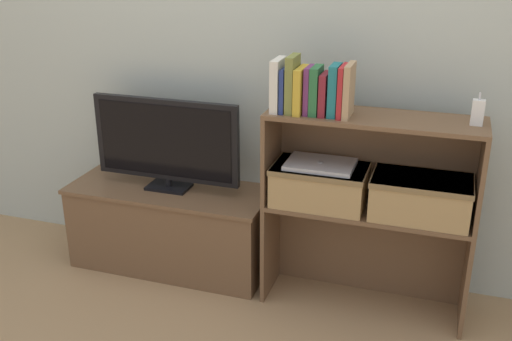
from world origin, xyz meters
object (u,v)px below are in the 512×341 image
(book_navy, at_px, (285,90))
(book_maroon, at_px, (325,94))
(tv, at_px, (166,142))
(book_olive, at_px, (292,84))
(book_tan, at_px, (349,91))
(tv_stand, at_px, (171,227))
(book_forest, at_px, (316,90))
(book_teal, at_px, (334,90))
(baby_monitor, at_px, (478,112))
(book_crimson, at_px, (343,91))
(book_plum, at_px, (309,90))
(storage_basket_left, at_px, (320,183))
(storage_basket_right, at_px, (421,196))
(laptop, at_px, (320,164))
(book_ivory, at_px, (278,85))
(book_mustard, at_px, (301,90))

(book_navy, relative_size, book_maroon, 1.07)
(tv, bearing_deg, book_olive, -8.04)
(book_tan, bearing_deg, book_maroon, 180.00)
(tv_stand, xyz_separation_m, book_forest, (0.79, -0.10, 0.83))
(book_teal, relative_size, baby_monitor, 1.62)
(book_maroon, xyz_separation_m, book_teal, (0.04, 0.00, 0.02))
(book_olive, bearing_deg, book_crimson, -0.00)
(book_plum, relative_size, storage_basket_left, 0.48)
(storage_basket_left, xyz_separation_m, storage_basket_right, (0.45, 0.00, 0.00))
(tv_stand, bearing_deg, storage_basket_left, -4.76)
(book_navy, xyz_separation_m, storage_basket_right, (0.62, 0.03, -0.44))
(tv_stand, xyz_separation_m, book_tan, (0.93, -0.10, 0.84))
(book_maroon, distance_m, laptop, 0.34)
(book_crimson, bearing_deg, storage_basket_right, 4.66)
(book_navy, height_order, book_plum, book_plum)
(storage_basket_left, bearing_deg, book_plum, -153.35)
(book_olive, distance_m, storage_basket_right, 0.75)
(tv, height_order, book_forest, book_forest)
(book_ivory, bearing_deg, book_crimson, 0.00)
(storage_basket_left, xyz_separation_m, laptop, (0.00, 0.00, 0.09))
(book_maroon, bearing_deg, laptop, 110.82)
(book_tan, height_order, storage_basket_right, book_tan)
(book_mustard, bearing_deg, book_tan, 0.00)
(book_olive, xyz_separation_m, book_crimson, (0.22, -0.00, -0.01))
(book_plum, height_order, storage_basket_left, book_plum)
(book_ivory, relative_size, baby_monitor, 1.69)
(book_plum, bearing_deg, storage_basket_right, 3.32)
(tv, distance_m, baby_monitor, 1.49)
(tv, distance_m, book_maroon, 0.90)
(baby_monitor, relative_size, storage_basket_left, 0.32)
(book_forest, bearing_deg, book_tan, 0.00)
(book_forest, xyz_separation_m, book_tan, (0.14, 0.00, 0.01))
(book_teal, height_order, laptop, book_teal)
(book_maroon, bearing_deg, book_crimson, 0.00)
(book_crimson, bearing_deg, book_forest, 180.00)
(book_olive, relative_size, book_maroon, 1.36)
(book_navy, distance_m, laptop, 0.38)
(book_navy, relative_size, book_tan, 0.85)
(storage_basket_right, bearing_deg, book_tan, -174.97)
(storage_basket_right, bearing_deg, book_navy, -177.25)
(book_ivory, xyz_separation_m, book_crimson, (0.29, 0.00, -0.01))
(book_navy, bearing_deg, tv, 171.57)
(tv, relative_size, storage_basket_left, 1.80)
(book_crimson, bearing_deg, book_mustard, 180.00)
(book_navy, bearing_deg, book_ivory, 180.00)
(book_ivory, bearing_deg, book_maroon, 0.00)
(book_maroon, height_order, storage_basket_right, book_maroon)
(storage_basket_left, bearing_deg, baby_monitor, 1.34)
(book_ivory, bearing_deg, laptop, 8.54)
(tv_stand, xyz_separation_m, baby_monitor, (1.46, -0.05, 0.78))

